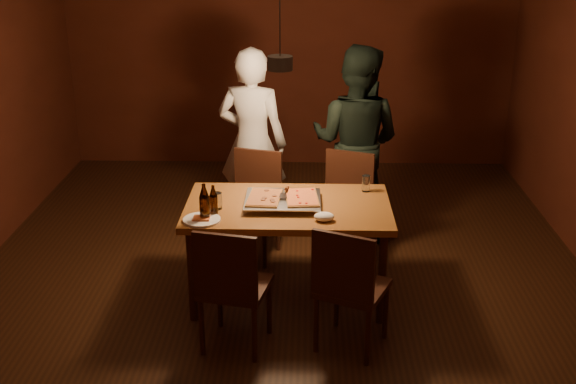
{
  "coord_description": "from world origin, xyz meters",
  "views": [
    {
      "loc": [
        0.19,
        -5.1,
        2.73
      ],
      "look_at": [
        0.06,
        -0.21,
        0.85
      ],
      "focal_mm": 45.0,
      "sensor_mm": 36.0,
      "label": 1
    }
  ],
  "objects_px": {
    "chair_near_right": "(348,279)",
    "beer_bottle_b": "(213,200)",
    "chair_far_right": "(345,196)",
    "diner_white": "(252,143)",
    "pendant_lamp": "(280,62)",
    "dining_table": "(288,214)",
    "diner_dark": "(356,142)",
    "chair_near_left": "(231,279)",
    "chair_far_left": "(254,194)",
    "beer_bottle_a": "(204,202)",
    "pizza_tray": "(283,202)",
    "plate_slice": "(202,220)"
  },
  "relations": [
    {
      "from": "chair_far_right",
      "to": "diner_white",
      "type": "distance_m",
      "value": 0.98
    },
    {
      "from": "chair_far_left",
      "to": "pendant_lamp",
      "type": "height_order",
      "value": "pendant_lamp"
    },
    {
      "from": "pendant_lamp",
      "to": "pizza_tray",
      "type": "bearing_deg",
      "value": -83.41
    },
    {
      "from": "chair_near_left",
      "to": "pendant_lamp",
      "type": "distance_m",
      "value": 1.58
    },
    {
      "from": "chair_near_right",
      "to": "beer_bottle_b",
      "type": "relative_size",
      "value": 2.51
    },
    {
      "from": "chair_near_left",
      "to": "chair_near_right",
      "type": "distance_m",
      "value": 0.76
    },
    {
      "from": "pendant_lamp",
      "to": "chair_near_right",
      "type": "bearing_deg",
      "value": -63.68
    },
    {
      "from": "chair_near_left",
      "to": "dining_table",
      "type": "bearing_deg",
      "value": 77.59
    },
    {
      "from": "chair_far_left",
      "to": "pizza_tray",
      "type": "relative_size",
      "value": 0.94
    },
    {
      "from": "chair_far_left",
      "to": "pizza_tray",
      "type": "xyz_separation_m",
      "value": [
        0.27,
        -0.76,
        0.24
      ]
    },
    {
      "from": "chair_near_left",
      "to": "beer_bottle_b",
      "type": "distance_m",
      "value": 0.66
    },
    {
      "from": "chair_near_right",
      "to": "diner_dark",
      "type": "xyz_separation_m",
      "value": [
        0.16,
        1.97,
        0.32
      ]
    },
    {
      "from": "diner_white",
      "to": "chair_near_right",
      "type": "bearing_deg",
      "value": 124.44
    },
    {
      "from": "pizza_tray",
      "to": "beer_bottle_a",
      "type": "bearing_deg",
      "value": -149.18
    },
    {
      "from": "chair_near_right",
      "to": "diner_white",
      "type": "relative_size",
      "value": 0.33
    },
    {
      "from": "diner_dark",
      "to": "beer_bottle_a",
      "type": "bearing_deg",
      "value": 75.74
    },
    {
      "from": "chair_far_left",
      "to": "chair_far_right",
      "type": "relative_size",
      "value": 0.96
    },
    {
      "from": "chair_far_right",
      "to": "diner_dark",
      "type": "xyz_separation_m",
      "value": [
        0.11,
        0.49,
        0.32
      ]
    },
    {
      "from": "diner_dark",
      "to": "pendant_lamp",
      "type": "bearing_deg",
      "value": 80.71
    },
    {
      "from": "chair_far_right",
      "to": "chair_near_left",
      "type": "xyz_separation_m",
      "value": [
        -0.81,
        -1.5,
        0.0
      ]
    },
    {
      "from": "pizza_tray",
      "to": "diner_white",
      "type": "bearing_deg",
      "value": 105.79
    },
    {
      "from": "dining_table",
      "to": "diner_white",
      "type": "bearing_deg",
      "value": 106.13
    },
    {
      "from": "dining_table",
      "to": "pendant_lamp",
      "type": "distance_m",
      "value": 1.11
    },
    {
      "from": "dining_table",
      "to": "chair_near_left",
      "type": "height_order",
      "value": "chair_near_left"
    },
    {
      "from": "chair_far_left",
      "to": "pizza_tray",
      "type": "bearing_deg",
      "value": 125.27
    },
    {
      "from": "chair_far_left",
      "to": "beer_bottle_b",
      "type": "bearing_deg",
      "value": 93.51
    },
    {
      "from": "diner_white",
      "to": "pendant_lamp",
      "type": "distance_m",
      "value": 1.38
    },
    {
      "from": "dining_table",
      "to": "beer_bottle_b",
      "type": "relative_size",
      "value": 6.78
    },
    {
      "from": "beer_bottle_b",
      "to": "dining_table",
      "type": "bearing_deg",
      "value": 21.67
    },
    {
      "from": "pizza_tray",
      "to": "plate_slice",
      "type": "relative_size",
      "value": 2.1
    },
    {
      "from": "beer_bottle_b",
      "to": "pendant_lamp",
      "type": "distance_m",
      "value": 1.09
    },
    {
      "from": "chair_far_right",
      "to": "chair_near_right",
      "type": "xyz_separation_m",
      "value": [
        -0.05,
        -1.48,
        0.0
      ]
    },
    {
      "from": "dining_table",
      "to": "beer_bottle_b",
      "type": "xyz_separation_m",
      "value": [
        -0.52,
        -0.21,
        0.18
      ]
    },
    {
      "from": "plate_slice",
      "to": "diner_dark",
      "type": "height_order",
      "value": "diner_dark"
    },
    {
      "from": "diner_white",
      "to": "diner_dark",
      "type": "distance_m",
      "value": 0.91
    },
    {
      "from": "chair_far_right",
      "to": "pizza_tray",
      "type": "xyz_separation_m",
      "value": [
        -0.5,
        -0.74,
        0.24
      ]
    },
    {
      "from": "plate_slice",
      "to": "beer_bottle_b",
      "type": "bearing_deg",
      "value": 56.44
    },
    {
      "from": "chair_far_left",
      "to": "beer_bottle_b",
      "type": "distance_m",
      "value": 1.04
    },
    {
      "from": "beer_bottle_b",
      "to": "diner_dark",
      "type": "height_order",
      "value": "diner_dark"
    },
    {
      "from": "chair_far_left",
      "to": "chair_far_right",
      "type": "height_order",
      "value": "same"
    },
    {
      "from": "chair_far_right",
      "to": "chair_near_right",
      "type": "distance_m",
      "value": 1.48
    },
    {
      "from": "dining_table",
      "to": "beer_bottle_a",
      "type": "xyz_separation_m",
      "value": [
        -0.57,
        -0.3,
        0.21
      ]
    },
    {
      "from": "beer_bottle_a",
      "to": "diner_white",
      "type": "relative_size",
      "value": 0.16
    },
    {
      "from": "diner_white",
      "to": "pendant_lamp",
      "type": "bearing_deg",
      "value": 119.23
    },
    {
      "from": "beer_bottle_b",
      "to": "pendant_lamp",
      "type": "xyz_separation_m",
      "value": [
        0.46,
        0.41,
        0.9
      ]
    },
    {
      "from": "pendant_lamp",
      "to": "beer_bottle_b",
      "type": "bearing_deg",
      "value": -137.75
    },
    {
      "from": "beer_bottle_a",
      "to": "chair_far_right",
      "type": "bearing_deg",
      "value": 45.29
    },
    {
      "from": "dining_table",
      "to": "chair_far_right",
      "type": "distance_m",
      "value": 0.88
    },
    {
      "from": "dining_table",
      "to": "beer_bottle_a",
      "type": "bearing_deg",
      "value": -152.19
    },
    {
      "from": "diner_dark",
      "to": "dining_table",
      "type": "bearing_deg",
      "value": 87.6
    }
  ]
}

